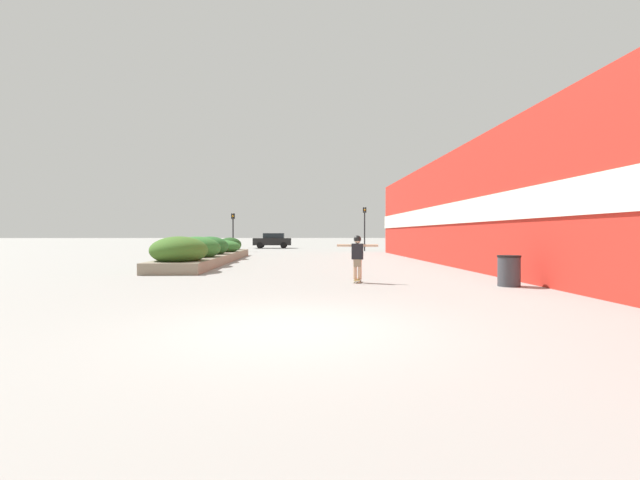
{
  "coord_description": "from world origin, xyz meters",
  "views": [
    {
      "loc": [
        0.05,
        -6.55,
        1.45
      ],
      "look_at": [
        0.89,
        12.36,
        1.18
      ],
      "focal_mm": 24.0,
      "sensor_mm": 36.0,
      "label": 1
    }
  ],
  "objects_px": {
    "skateboarder": "(357,253)",
    "skateboard": "(357,280)",
    "traffic_light_left": "(233,225)",
    "car_leftmost": "(273,240)",
    "trash_bin": "(509,271)",
    "traffic_light_right": "(365,221)",
    "car_center_left": "(448,240)"
  },
  "relations": [
    {
      "from": "skateboarder",
      "to": "traffic_light_right",
      "type": "relative_size",
      "value": 0.35
    },
    {
      "from": "trash_bin",
      "to": "traffic_light_left",
      "type": "bearing_deg",
      "value": 115.12
    },
    {
      "from": "skateboard",
      "to": "skateboarder",
      "type": "bearing_deg",
      "value": 12.26
    },
    {
      "from": "skateboard",
      "to": "trash_bin",
      "type": "height_order",
      "value": "trash_bin"
    },
    {
      "from": "traffic_light_right",
      "to": "trash_bin",
      "type": "bearing_deg",
      "value": -89.16
    },
    {
      "from": "skateboarder",
      "to": "car_leftmost",
      "type": "relative_size",
      "value": 0.34
    },
    {
      "from": "skateboarder",
      "to": "traffic_light_right",
      "type": "distance_m",
      "value": 23.82
    },
    {
      "from": "car_leftmost",
      "to": "skateboard",
      "type": "bearing_deg",
      "value": -171.62
    },
    {
      "from": "trash_bin",
      "to": "traffic_light_left",
      "type": "xyz_separation_m",
      "value": [
        -11.45,
        24.43,
        1.75
      ]
    },
    {
      "from": "skateboarder",
      "to": "car_center_left",
      "type": "bearing_deg",
      "value": 78.39
    },
    {
      "from": "traffic_light_left",
      "to": "car_leftmost",
      "type": "bearing_deg",
      "value": 70.25
    },
    {
      "from": "skateboard",
      "to": "car_center_left",
      "type": "height_order",
      "value": "car_center_left"
    },
    {
      "from": "car_center_left",
      "to": "traffic_light_right",
      "type": "xyz_separation_m",
      "value": [
        -9.41,
        -6.21,
        1.67
      ]
    },
    {
      "from": "skateboarder",
      "to": "car_leftmost",
      "type": "height_order",
      "value": "car_leftmost"
    },
    {
      "from": "skateboard",
      "to": "traffic_light_left",
      "type": "distance_m",
      "value": 24.58
    },
    {
      "from": "skateboarder",
      "to": "skateboard",
      "type": "bearing_deg",
      "value": -167.74
    },
    {
      "from": "traffic_light_left",
      "to": "skateboarder",
      "type": "bearing_deg",
      "value": -72.47
    },
    {
      "from": "car_leftmost",
      "to": "traffic_light_left",
      "type": "relative_size",
      "value": 1.21
    },
    {
      "from": "skateboarder",
      "to": "traffic_light_left",
      "type": "relative_size",
      "value": 0.41
    },
    {
      "from": "skateboard",
      "to": "car_center_left",
      "type": "bearing_deg",
      "value": 78.39
    },
    {
      "from": "car_leftmost",
      "to": "car_center_left",
      "type": "distance_m",
      "value": 17.77
    },
    {
      "from": "trash_bin",
      "to": "skateboard",
      "type": "bearing_deg",
      "value": 165.2
    },
    {
      "from": "skateboard",
      "to": "traffic_light_right",
      "type": "height_order",
      "value": "traffic_light_right"
    },
    {
      "from": "skateboarder",
      "to": "traffic_light_right",
      "type": "height_order",
      "value": "traffic_light_right"
    },
    {
      "from": "skateboard",
      "to": "trash_bin",
      "type": "relative_size",
      "value": 0.71
    },
    {
      "from": "trash_bin",
      "to": "traffic_light_left",
      "type": "height_order",
      "value": "traffic_light_left"
    },
    {
      "from": "skateboard",
      "to": "car_leftmost",
      "type": "distance_m",
      "value": 31.47
    },
    {
      "from": "skateboard",
      "to": "car_leftmost",
      "type": "xyz_separation_m",
      "value": [
        -4.58,
        31.12,
        0.73
      ]
    },
    {
      "from": "skateboarder",
      "to": "trash_bin",
      "type": "bearing_deg",
      "value": -2.55
    },
    {
      "from": "trash_bin",
      "to": "car_leftmost",
      "type": "relative_size",
      "value": 0.22
    },
    {
      "from": "car_leftmost",
      "to": "traffic_light_right",
      "type": "relative_size",
      "value": 1.03
    },
    {
      "from": "traffic_light_right",
      "to": "car_center_left",
      "type": "bearing_deg",
      "value": 33.39
    }
  ]
}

